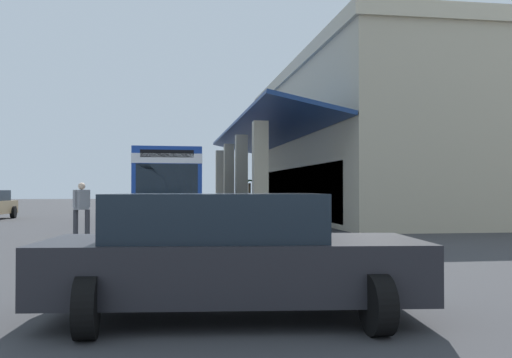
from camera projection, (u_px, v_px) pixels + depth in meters
The scene contains 7 objects.
ground at pixel (303, 216), 32.69m from camera, with size 120.00×120.00×0.00m, color #38383A.
curb_strip at pixel (234, 217), 29.60m from camera, with size 26.49×0.50×0.12m, color #9E998E.
plaza_building at pixel (409, 144), 31.15m from camera, with size 22.37×16.88×8.02m.
transit_bus at pixel (162, 182), 26.21m from camera, with size 11.30×3.10×3.34m.
parked_sedan_charcoal at pixel (228, 254), 6.75m from camera, with size 2.74×4.56×1.47m.
pedestrian at pixel (82, 206), 18.52m from camera, with size 0.56×0.53×1.74m.
potted_palm at pixel (250, 205), 35.18m from camera, with size 1.71×1.76×2.15m.
Camera 1 is at (31.91, 0.28, 1.52)m, focal length 40.06 mm.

